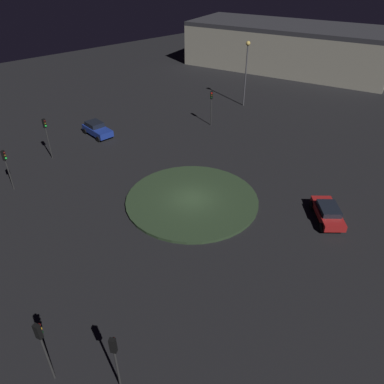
% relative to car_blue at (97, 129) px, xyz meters
% --- Properties ---
extents(ground_plane, '(120.68, 120.68, 0.00)m').
position_rel_car_blue_xyz_m(ground_plane, '(-0.57, -17.85, -0.79)').
color(ground_plane, black).
extents(roundabout_island, '(11.72, 11.72, 0.24)m').
position_rel_car_blue_xyz_m(roundabout_island, '(-0.57, -17.85, -0.67)').
color(roundabout_island, '#2D4228').
rests_on(roundabout_island, ground_plane).
extents(car_blue, '(2.08, 4.30, 1.55)m').
position_rel_car_blue_xyz_m(car_blue, '(0.00, 0.00, 0.00)').
color(car_blue, '#1E38A5').
rests_on(car_blue, ground_plane).
extents(car_red, '(4.14, 4.33, 1.33)m').
position_rel_car_blue_xyz_m(car_red, '(6.01, -27.21, -0.07)').
color(car_red, red).
rests_on(car_red, ground_plane).
extents(traffic_light_southwest, '(0.39, 0.37, 3.93)m').
position_rel_car_blue_xyz_m(traffic_light_southwest, '(-14.27, -27.99, 2.01)').
color(traffic_light_southwest, '#2D2D2D').
rests_on(traffic_light_southwest, ground_plane).
extents(traffic_light_northeast, '(0.39, 0.38, 4.34)m').
position_rel_car_blue_xyz_m(traffic_light_northeast, '(12.31, -6.74, 2.29)').
color(traffic_light_northeast, '#2D2D2D').
rests_on(traffic_light_northeast, ground_plane).
extents(traffic_light_northwest, '(0.38, 0.39, 3.98)m').
position_rel_car_blue_xyz_m(traffic_light_northwest, '(-11.79, -5.51, 2.05)').
color(traffic_light_northwest, '#2D2D2D').
rests_on(traffic_light_northwest, ground_plane).
extents(traffic_light_north, '(0.36, 0.39, 4.43)m').
position_rel_car_blue_xyz_m(traffic_light_north, '(-6.55, -2.01, 2.35)').
color(traffic_light_north, '#2D2D2D').
rests_on(traffic_light_north, ground_plane).
extents(traffic_light_southwest_near, '(0.39, 0.36, 4.30)m').
position_rel_car_blue_xyz_m(traffic_light_southwest_near, '(-16.62, -25.31, 2.26)').
color(traffic_light_southwest_near, '#2D2D2D').
rests_on(traffic_light_southwest_near, ground_plane).
extents(streetlamp_northeast, '(0.60, 0.60, 8.71)m').
position_rel_car_blue_xyz_m(streetlamp_northeast, '(20.71, -4.67, 5.22)').
color(streetlamp_northeast, '#4C4C51').
rests_on(streetlamp_northeast, ground_plane).
extents(store_building, '(24.81, 38.07, 7.62)m').
position_rel_car_blue_xyz_m(store_building, '(41.37, 3.57, 3.02)').
color(store_building, '#ADA893').
rests_on(store_building, ground_plane).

